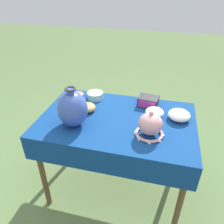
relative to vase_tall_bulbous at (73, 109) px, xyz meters
name	(u,v)px	position (x,y,z in m)	size (l,w,h in m)	color
ground_plane	(116,185)	(0.29, 0.16, -0.92)	(14.00, 14.00, 0.00)	#567042
display_table	(117,127)	(0.29, 0.15, -0.21)	(1.19, 0.78, 0.78)	brown
vase_tall_bulbous	(73,109)	(0.00, 0.00, 0.00)	(0.22, 0.22, 0.30)	#3851A8
vase_dome_bell	(150,125)	(0.55, 0.01, -0.06)	(0.21, 0.21, 0.20)	#D19399
mosaic_tile_box	(148,101)	(0.50, 0.42, -0.10)	(0.18, 0.15, 0.08)	#232328
pot_squat_celadon	(95,95)	(0.03, 0.43, -0.11)	(0.14, 0.14, 0.06)	#A8CCB7
bowl_shallow_ochre	(87,107)	(0.03, 0.21, -0.10)	(0.14, 0.14, 0.07)	gold
bowl_shallow_terracotta	(78,95)	(-0.14, 0.41, -0.11)	(0.12, 0.12, 0.04)	#BC6642
bowl_shallow_ivory	(179,115)	(0.75, 0.26, -0.10)	(0.17, 0.17, 0.08)	white
bowl_shallow_porcelain	(155,112)	(0.56, 0.26, -0.10)	(0.15, 0.15, 0.07)	white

